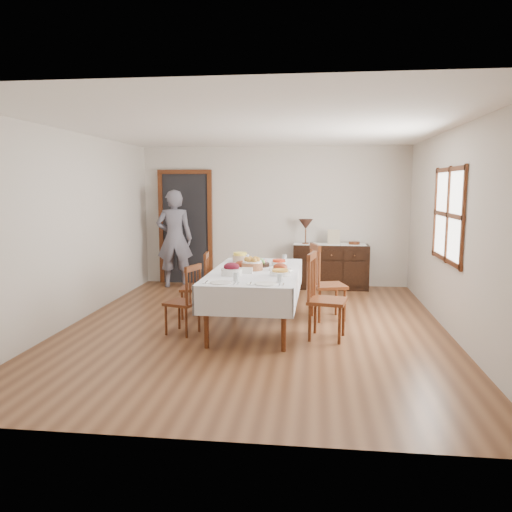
# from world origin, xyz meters

# --- Properties ---
(ground) EXTENTS (6.00, 6.00, 0.00)m
(ground) POSITION_xyz_m (0.00, 0.00, 0.00)
(ground) COLOR brown
(room_shell) EXTENTS (5.02, 6.02, 2.65)m
(room_shell) POSITION_xyz_m (-0.15, 0.42, 1.64)
(room_shell) COLOR white
(room_shell) RESTS_ON ground
(dining_table) EXTENTS (1.16, 2.25, 0.77)m
(dining_table) POSITION_xyz_m (0.00, 0.04, 0.68)
(dining_table) COLOR silver
(dining_table) RESTS_ON ground
(chair_left_near) EXTENTS (0.47, 0.47, 0.90)m
(chair_left_near) POSITION_xyz_m (-0.84, -0.38, 0.45)
(chair_left_near) COLOR #512510
(chair_left_near) RESTS_ON ground
(chair_left_far) EXTENTS (0.42, 0.42, 0.93)m
(chair_left_far) POSITION_xyz_m (-0.88, 0.46, 0.47)
(chair_left_far) COLOR #512510
(chair_left_far) RESTS_ON ground
(chair_right_near) EXTENTS (0.52, 0.52, 1.06)m
(chair_right_near) POSITION_xyz_m (0.88, -0.36, 0.54)
(chair_right_near) COLOR #512510
(chair_right_near) RESTS_ON ground
(chair_right_far) EXTENTS (0.55, 0.55, 1.07)m
(chair_right_far) POSITION_xyz_m (0.92, 0.55, 0.54)
(chair_right_far) COLOR #512510
(chair_right_far) RESTS_ON ground
(sideboard) EXTENTS (1.35, 0.50, 0.81)m
(sideboard) POSITION_xyz_m (1.07, 2.72, 0.41)
(sideboard) COLOR black
(sideboard) RESTS_ON ground
(person) EXTENTS (0.66, 0.48, 1.93)m
(person) POSITION_xyz_m (-1.81, 2.54, 0.96)
(person) COLOR slate
(person) RESTS_ON ground
(bread_basket) EXTENTS (0.28, 0.28, 0.18)m
(bread_basket) POSITION_xyz_m (-0.05, 0.07, 0.84)
(bread_basket) COLOR brown
(bread_basket) RESTS_ON dining_table
(egg_basket) EXTENTS (0.27, 0.27, 0.10)m
(egg_basket) POSITION_xyz_m (0.02, 0.38, 0.80)
(egg_basket) COLOR black
(egg_basket) RESTS_ON dining_table
(ham_platter_a) EXTENTS (0.28, 0.28, 0.11)m
(ham_platter_a) POSITION_xyz_m (-0.22, 0.26, 0.80)
(ham_platter_a) COLOR white
(ham_platter_a) RESTS_ON dining_table
(ham_platter_b) EXTENTS (0.31, 0.31, 0.11)m
(ham_platter_b) POSITION_xyz_m (0.32, 0.09, 0.80)
(ham_platter_b) COLOR white
(ham_platter_b) RESTS_ON dining_table
(beet_bowl) EXTENTS (0.26, 0.26, 0.16)m
(beet_bowl) POSITION_xyz_m (-0.25, -0.34, 0.83)
(beet_bowl) COLOR white
(beet_bowl) RESTS_ON dining_table
(carrot_bowl) EXTENTS (0.21, 0.21, 0.08)m
(carrot_bowl) POSITION_xyz_m (0.28, 0.47, 0.81)
(carrot_bowl) COLOR white
(carrot_bowl) RESTS_ON dining_table
(pineapple_bowl) EXTENTS (0.22, 0.22, 0.13)m
(pineapple_bowl) POSITION_xyz_m (-0.32, 0.78, 0.83)
(pineapple_bowl) COLOR tan
(pineapple_bowl) RESTS_ON dining_table
(casserole_dish) EXTENTS (0.26, 0.26, 0.07)m
(casserole_dish) POSITION_xyz_m (0.35, -0.29, 0.80)
(casserole_dish) COLOR white
(casserole_dish) RESTS_ON dining_table
(butter_dish) EXTENTS (0.14, 0.09, 0.07)m
(butter_dish) POSITION_xyz_m (-0.08, -0.19, 0.80)
(butter_dish) COLOR white
(butter_dish) RESTS_ON dining_table
(setting_left) EXTENTS (0.42, 0.31, 0.10)m
(setting_left) POSITION_xyz_m (-0.24, -0.82, 0.79)
(setting_left) COLOR white
(setting_left) RESTS_ON dining_table
(setting_right) EXTENTS (0.42, 0.31, 0.10)m
(setting_right) POSITION_xyz_m (0.27, -0.83, 0.79)
(setting_right) COLOR white
(setting_right) RESTS_ON dining_table
(glass_far_a) EXTENTS (0.06, 0.06, 0.11)m
(glass_far_a) POSITION_xyz_m (-0.21, 0.76, 0.82)
(glass_far_a) COLOR silver
(glass_far_a) RESTS_ON dining_table
(glass_far_b) EXTENTS (0.06, 0.06, 0.11)m
(glass_far_b) POSITION_xyz_m (0.34, 0.78, 0.82)
(glass_far_b) COLOR silver
(glass_far_b) RESTS_ON dining_table
(runner) EXTENTS (1.30, 0.35, 0.01)m
(runner) POSITION_xyz_m (1.04, 2.75, 0.82)
(runner) COLOR white
(runner) RESTS_ON sideboard
(table_lamp) EXTENTS (0.26, 0.26, 0.46)m
(table_lamp) POSITION_xyz_m (0.60, 2.69, 1.17)
(table_lamp) COLOR brown
(table_lamp) RESTS_ON sideboard
(picture_frame) EXTENTS (0.22, 0.08, 0.28)m
(picture_frame) POSITION_xyz_m (1.11, 2.64, 0.95)
(picture_frame) COLOR tan
(picture_frame) RESTS_ON sideboard
(deco_bowl) EXTENTS (0.20, 0.20, 0.06)m
(deco_bowl) POSITION_xyz_m (1.48, 2.72, 0.84)
(deco_bowl) COLOR #512510
(deco_bowl) RESTS_ON sideboard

